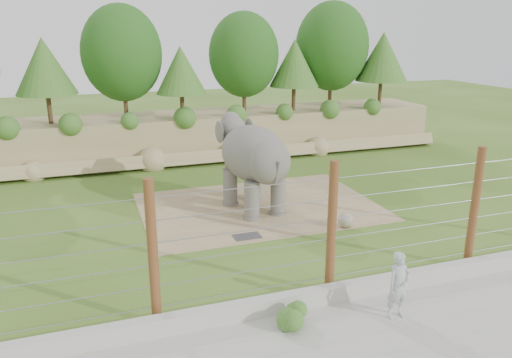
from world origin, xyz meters
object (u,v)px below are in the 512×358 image
object	(u,v)px
stone_ball	(345,220)
zookeeper	(399,285)
elephant	(253,167)
barrier_fence	(332,229)

from	to	relation	value
stone_ball	zookeeper	size ratio (longest dim) A/B	0.32
elephant	zookeeper	xyz separation A→B (m)	(0.93, -9.09, -0.94)
stone_ball	elephant	bearing A→B (deg)	130.82
elephant	stone_ball	distance (m)	4.41
stone_ball	barrier_fence	world-z (taller)	barrier_fence
elephant	barrier_fence	xyz separation A→B (m)	(-0.17, -7.32, 0.11)
stone_ball	barrier_fence	xyz separation A→B (m)	(-2.86, -4.20, 1.68)
stone_ball	zookeeper	bearing A→B (deg)	-106.44
elephant	zookeeper	bearing A→B (deg)	-93.48
elephant	zookeeper	distance (m)	9.19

